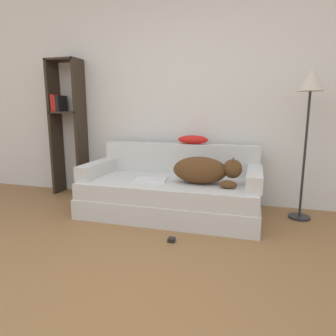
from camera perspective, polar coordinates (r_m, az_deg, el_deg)
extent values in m
plane|color=olive|center=(1.88, -14.38, -26.24)|extent=(20.00, 20.00, 0.00)
cube|color=silver|center=(3.73, 3.87, 14.49)|extent=(7.35, 0.06, 2.70)
cube|color=silver|center=(3.30, 0.49, -6.96)|extent=(1.88, 0.92, 0.21)
cube|color=silver|center=(3.24, 0.45, -3.80)|extent=(1.84, 0.88, 0.17)
cube|color=silver|center=(3.56, 2.19, 1.86)|extent=(1.84, 0.15, 0.35)
cube|color=silver|center=(3.53, -13.22, -0.10)|extent=(0.15, 0.73, 0.16)
cube|color=silver|center=(3.09, 16.15, -1.85)|extent=(0.15, 0.73, 0.16)
ellipsoid|color=#513319|center=(3.07, 6.07, -0.42)|extent=(0.55, 0.30, 0.28)
sphere|color=#513319|center=(3.02, 12.21, -0.15)|extent=(0.19, 0.19, 0.19)
cone|color=#513319|center=(2.96, 12.19, 1.00)|extent=(0.07, 0.07, 0.08)
cone|color=#513319|center=(3.06, 12.33, 1.32)|extent=(0.07, 0.07, 0.08)
ellipsoid|color=#513319|center=(2.92, 11.36, -3.10)|extent=(0.17, 0.07, 0.08)
cube|color=silver|center=(3.19, -3.34, -2.29)|extent=(0.37, 0.30, 0.02)
ellipsoid|color=red|center=(3.49, 4.78, 5.40)|extent=(0.36, 0.15, 0.10)
cube|color=#2D2319|center=(4.32, -20.63, 7.08)|extent=(0.04, 0.26, 1.76)
cube|color=#2D2319|center=(4.10, -16.25, 7.17)|extent=(0.04, 0.26, 1.76)
cube|color=#2D2319|center=(4.24, -19.25, 18.88)|extent=(0.40, 0.26, 0.02)
cube|color=#2D2319|center=(4.20, -18.67, 10.00)|extent=(0.40, 0.26, 0.02)
cube|color=red|center=(4.27, -20.52, 11.51)|extent=(0.03, 0.20, 0.22)
cube|color=red|center=(4.24, -20.09, 11.44)|extent=(0.03, 0.20, 0.20)
cube|color=black|center=(4.22, -19.62, 11.48)|extent=(0.04, 0.20, 0.20)
cylinder|color=#232326|center=(3.49, 23.70, -8.53)|extent=(0.22, 0.22, 0.02)
cylinder|color=#232326|center=(3.34, 24.57, 2.09)|extent=(0.02, 0.02, 1.28)
cone|color=beige|center=(3.32, 25.65, 15.09)|extent=(0.25, 0.25, 0.23)
cube|color=black|center=(2.66, 0.68, -13.53)|extent=(0.06, 0.06, 0.04)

